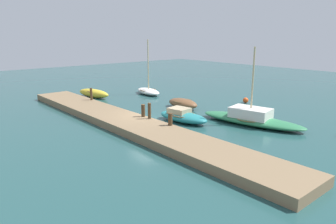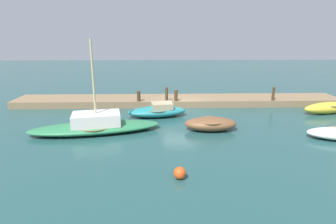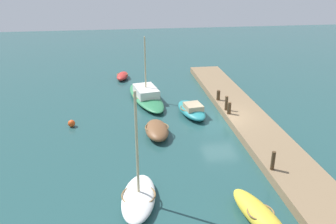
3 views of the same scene
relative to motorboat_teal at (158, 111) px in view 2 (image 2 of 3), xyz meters
The scene contains 11 objects.
ground_plane 2.52m from the motorboat_teal, 131.99° to the right, with size 84.00×84.00×0.00m, color #234C4C.
dock_platform 4.06m from the motorboat_teal, 114.22° to the right, with size 26.27×2.98×0.52m, color #846B4C.
motorboat_teal is the anchor object (origin of this frame).
rowboat_yellow 12.43m from the motorboat_teal, behind, with size 4.24×1.98×0.82m.
sailboat_green 4.80m from the motorboat_teal, 41.61° to the left, with size 7.78×3.49×5.35m.
rowboat_brown 4.38m from the motorboat_teal, 136.66° to the left, with size 3.09×1.59×0.80m.
mooring_post_west 9.40m from the motorboat_teal, 164.76° to the right, with size 0.21×0.21×1.05m, color #47331E.
mooring_post_mid_west 2.89m from the motorboat_teal, 119.78° to the right, with size 0.27×0.27×0.87m, color #47331E.
mooring_post_mid_east 2.64m from the motorboat_teal, 105.63° to the right, with size 0.22×0.22×1.09m, color #47331E.
mooring_post_east 2.92m from the motorboat_teal, 59.09° to the right, with size 0.28×0.28×0.79m, color #47331E.
marker_buoy 8.85m from the motorboat_teal, 96.17° to the left, with size 0.50×0.50×0.50m, color #E54C19.
Camera 2 is at (1.46, 20.70, 5.57)m, focal length 30.04 mm.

